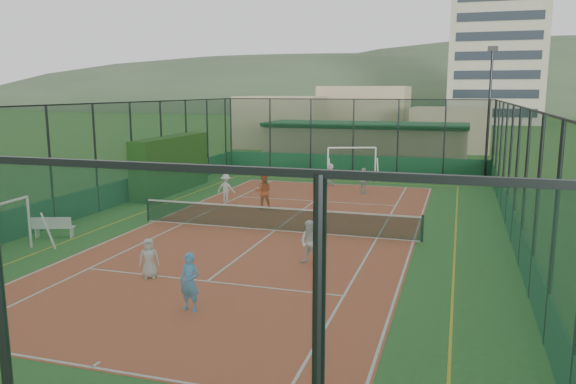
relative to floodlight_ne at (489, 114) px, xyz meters
name	(u,v)px	position (x,y,z in m)	size (l,w,h in m)	color
ground	(275,231)	(-8.60, -16.60, -4.12)	(300.00, 300.00, 0.00)	#2F5D20
court_slab	(275,231)	(-8.60, -16.60, -4.12)	(11.17, 23.97, 0.01)	#BF3F2A
tennis_net	(275,218)	(-8.60, -16.60, -3.59)	(11.67, 0.12, 1.06)	black
perimeter_fence	(275,169)	(-8.60, -16.60, -1.62)	(18.12, 34.12, 5.00)	black
floodlight_ne	(489,114)	(0.00, 0.00, 0.00)	(0.60, 0.26, 8.25)	black
clubhouse	(365,143)	(-8.60, 5.40, -2.55)	(15.20, 7.20, 3.15)	tan
apartment_tower	(497,33)	(3.40, 65.40, 10.88)	(15.00, 12.00, 30.00)	beige
distant_hills	(436,110)	(-8.60, 133.40, -4.12)	(200.00, 60.00, 24.00)	#384C33
hedge_left	(171,164)	(-16.90, -9.83, -2.59)	(1.06, 7.04, 3.08)	black
white_bench	(54,227)	(-16.40, -20.06, -3.70)	(1.51, 0.41, 0.85)	white
futsal_goal_near	(2,232)	(-16.16, -22.86, -3.20)	(0.84, 2.88, 1.86)	white
futsal_goal_far	(352,164)	(-8.12, -2.57, -3.12)	(3.12, 0.91, 2.02)	white
child_near_left	(149,258)	(-10.40, -23.20, -3.51)	(0.60, 0.39, 1.22)	silver
child_near_mid	(190,282)	(-8.06, -25.15, -3.35)	(0.56, 0.36, 1.52)	#5495EE
child_near_right	(310,243)	(-6.10, -20.50, -3.39)	(0.71, 0.55, 1.46)	white
child_far_left	(226,188)	(-12.77, -11.85, -3.40)	(0.93, 0.53, 1.44)	white
child_far_right	(364,181)	(-6.51, -7.57, -3.39)	(0.85, 0.35, 1.45)	silver
child_far_back	(331,174)	(-8.89, -5.19, -3.46)	(1.21, 0.39, 1.31)	white
coach	(263,191)	(-10.44, -12.77, -3.27)	(0.82, 0.64, 1.69)	red
tennis_balls	(306,221)	(-7.77, -14.81, -4.08)	(4.41, 1.07, 0.07)	#CCE033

